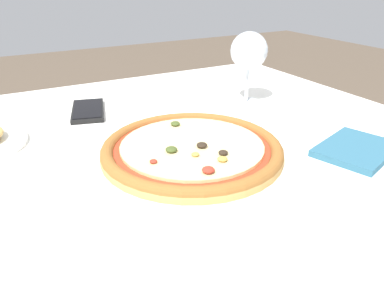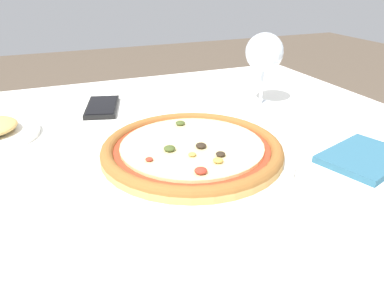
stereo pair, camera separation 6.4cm
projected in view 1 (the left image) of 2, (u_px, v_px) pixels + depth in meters
dining_table at (75, 213)px, 0.64m from camera, size 1.50×1.02×0.74m
pizza_plate at (192, 151)px, 0.64m from camera, size 0.35×0.35×0.04m
wine_glass_far_left at (249, 52)px, 0.87m from camera, size 0.09×0.09×0.17m
cell_phone at (88, 110)px, 0.86m from camera, size 0.11×0.16×0.01m
napkin_folded at (356, 149)px, 0.67m from camera, size 0.18×0.15×0.01m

